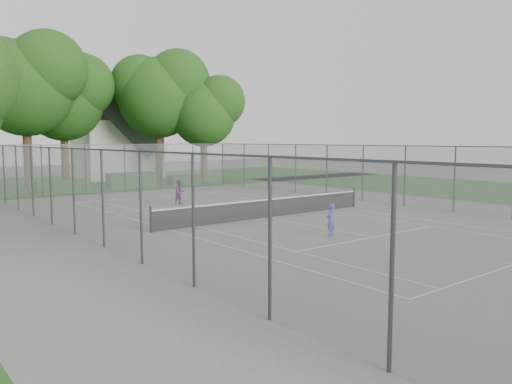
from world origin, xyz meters
TOP-DOWN VIEW (x-y plane):
  - ground at (0.00, 0.00)m, footprint 120.00×120.00m
  - grass_far at (0.00, 26.00)m, footprint 60.00×20.00m
  - grass_right at (22.00, 0.00)m, footprint 16.00×40.00m
  - court_markings at (0.00, 0.00)m, footprint 11.03×23.83m
  - tennis_net at (0.00, 0.00)m, footprint 12.87×0.10m
  - perimeter_fence at (0.00, 0.00)m, footprint 18.08×34.08m
  - tree_far_left at (-5.24, 23.01)m, footprint 8.54×7.80m
  - tree_far_midleft at (-1.74, 25.07)m, footprint 7.76×7.09m
  - tree_far_midright at (5.81, 22.30)m, footprint 8.31×7.59m
  - tree_far_right at (8.96, 19.75)m, footprint 6.70×6.11m
  - hedge_left at (-4.37, 18.18)m, footprint 3.74×1.12m
  - hedge_mid at (1.33, 18.88)m, footprint 3.87×1.11m
  - hedge_right at (6.04, 18.53)m, footprint 2.79×1.02m
  - house at (4.46, 28.92)m, footprint 7.52×5.83m
  - girl_player at (-1.07, -5.16)m, footprint 0.56×0.47m
  - woman_player at (-0.87, 7.21)m, footprint 0.76×0.63m

SIDE VIEW (x-z plane):
  - ground at x=0.00m, z-range 0.00..0.00m
  - grass_far at x=0.00m, z-range 0.00..0.00m
  - grass_right at x=22.00m, z-range 0.00..0.00m
  - court_markings at x=0.00m, z-range 0.00..0.01m
  - hedge_right at x=6.04m, z-range 0.00..0.84m
  - hedge_left at x=-4.37m, z-range 0.00..0.94m
  - tennis_net at x=0.00m, z-range -0.04..1.06m
  - hedge_mid at x=1.33m, z-range 0.00..1.22m
  - girl_player at x=-1.07m, z-range 0.00..1.31m
  - woman_player at x=-0.87m, z-range 0.00..1.45m
  - perimeter_fence at x=0.00m, z-range 0.05..3.57m
  - house at x=4.46m, z-range -0.91..8.45m
  - tree_far_right at x=8.96m, z-range 1.80..11.42m
  - tree_far_midleft at x=-1.74m, z-range 2.09..13.25m
  - tree_far_midright at x=5.81m, z-range 2.24..14.18m
  - tree_far_left at x=-5.24m, z-range 2.30..14.59m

